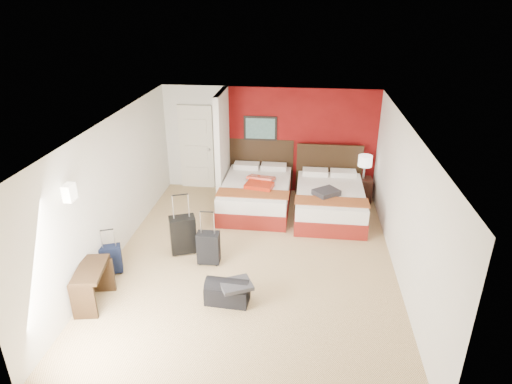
# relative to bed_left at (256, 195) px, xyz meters

# --- Properties ---
(ground) EXTENTS (6.50, 6.50, 0.00)m
(ground) POSITION_rel_bed_left_xyz_m (0.18, -2.14, -0.31)
(ground) COLOR #D5B883
(ground) RESTS_ON ground
(room_walls) EXTENTS (5.02, 6.52, 2.50)m
(room_walls) POSITION_rel_bed_left_xyz_m (-1.22, -0.72, 0.94)
(room_walls) COLOR silver
(room_walls) RESTS_ON ground
(red_accent_panel) EXTENTS (3.50, 0.04, 2.50)m
(red_accent_panel) POSITION_rel_bed_left_xyz_m (0.93, 1.09, 0.94)
(red_accent_panel) COLOR maroon
(red_accent_panel) RESTS_ON ground
(partition_wall) EXTENTS (0.12, 1.20, 2.50)m
(partition_wall) POSITION_rel_bed_left_xyz_m (-0.82, 0.47, 0.94)
(partition_wall) COLOR silver
(partition_wall) RESTS_ON ground
(entry_door) EXTENTS (0.82, 0.06, 2.05)m
(entry_door) POSITION_rel_bed_left_xyz_m (-1.57, 1.06, 0.71)
(entry_door) COLOR silver
(entry_door) RESTS_ON ground
(bed_left) EXTENTS (1.49, 2.11, 0.63)m
(bed_left) POSITION_rel_bed_left_xyz_m (0.00, 0.00, 0.00)
(bed_left) COLOR silver
(bed_left) RESTS_ON ground
(bed_right) EXTENTS (1.45, 2.07, 0.62)m
(bed_right) POSITION_rel_bed_left_xyz_m (1.61, -0.19, -0.01)
(bed_right) COLOR white
(bed_right) RESTS_ON ground
(red_suitcase_open) EXTENTS (0.72, 0.89, 0.10)m
(red_suitcase_open) POSITION_rel_bed_left_xyz_m (0.10, -0.10, 0.36)
(red_suitcase_open) COLOR red
(red_suitcase_open) RESTS_ON bed_left
(jacket_bundle) EXTENTS (0.62, 0.60, 0.12)m
(jacket_bundle) POSITION_rel_bed_left_xyz_m (1.51, -0.49, 0.36)
(jacket_bundle) COLOR #343338
(jacket_bundle) RESTS_ON bed_right
(nightstand) EXTENTS (0.41, 0.41, 0.56)m
(nightstand) POSITION_rel_bed_left_xyz_m (2.39, 0.66, -0.04)
(nightstand) COLOR black
(nightstand) RESTS_ON ground
(table_lamp) EXTENTS (0.39, 0.39, 0.55)m
(table_lamp) POSITION_rel_bed_left_xyz_m (2.39, 0.66, 0.52)
(table_lamp) COLOR white
(table_lamp) RESTS_ON nightstand
(suitcase_black) EXTENTS (0.54, 0.44, 0.70)m
(suitcase_black) POSITION_rel_bed_left_xyz_m (-1.13, -2.01, 0.03)
(suitcase_black) COLOR black
(suitcase_black) RESTS_ON ground
(suitcase_charcoal) EXTENTS (0.40, 0.25, 0.58)m
(suitcase_charcoal) POSITION_rel_bed_left_xyz_m (-0.59, -2.31, -0.03)
(suitcase_charcoal) COLOR black
(suitcase_charcoal) RESTS_ON ground
(suitcase_navy) EXTENTS (0.40, 0.33, 0.49)m
(suitcase_navy) POSITION_rel_bed_left_xyz_m (-2.18, -2.79, -0.07)
(suitcase_navy) COLOR black
(suitcase_navy) RESTS_ON ground
(duffel_bag) EXTENTS (0.69, 0.40, 0.34)m
(duffel_bag) POSITION_rel_bed_left_xyz_m (-0.07, -3.36, -0.15)
(duffel_bag) COLOR black
(duffel_bag) RESTS_ON ground
(jacket_draped) EXTENTS (0.59, 0.55, 0.06)m
(jacket_draped) POSITION_rel_bed_left_xyz_m (0.08, -3.41, 0.05)
(jacket_draped) COLOR #333338
(jacket_draped) RESTS_ON duffel_bag
(desk) EXTENTS (0.53, 0.85, 0.66)m
(desk) POSITION_rel_bed_left_xyz_m (-2.10, -3.64, 0.02)
(desk) COLOR black
(desk) RESTS_ON ground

